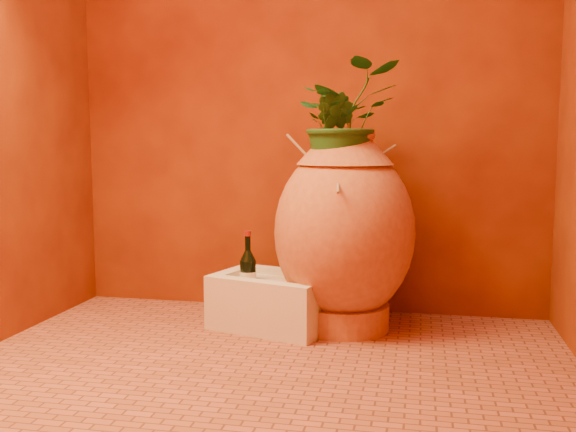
% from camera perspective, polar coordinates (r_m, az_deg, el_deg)
% --- Properties ---
extents(floor, '(2.50, 2.50, 0.00)m').
position_cam_1_polar(floor, '(2.60, -2.34, -13.62)').
color(floor, '#9C4C33').
rests_on(floor, ground).
extents(wall_back, '(2.50, 0.02, 2.50)m').
position_cam_1_polar(wall_back, '(3.44, 1.70, 12.46)').
color(wall_back, '#5B1905').
rests_on(wall_back, ground).
extents(amphora, '(0.88, 0.88, 0.96)m').
position_cam_1_polar(amphora, '(3.07, 5.02, -1.36)').
color(amphora, '#B86733').
rests_on(amphora, floor).
extents(stone_basin, '(0.63, 0.53, 0.26)m').
position_cam_1_polar(stone_basin, '(3.14, -1.33, -7.69)').
color(stone_basin, beige).
rests_on(stone_basin, floor).
extents(wine_bottle_a, '(0.08, 0.08, 0.33)m').
position_cam_1_polar(wine_bottle_a, '(3.12, -3.58, -5.23)').
color(wine_bottle_a, black).
rests_on(wine_bottle_a, stone_basin).
extents(wine_bottle_b, '(0.08, 0.08, 0.35)m').
position_cam_1_polar(wine_bottle_b, '(3.08, 0.69, -5.26)').
color(wine_bottle_b, black).
rests_on(wine_bottle_b, stone_basin).
extents(wine_bottle_c, '(0.08, 0.08, 0.33)m').
position_cam_1_polar(wine_bottle_c, '(3.11, 0.87, -5.27)').
color(wine_bottle_c, black).
rests_on(wine_bottle_c, stone_basin).
extents(wall_tap, '(0.08, 0.17, 0.18)m').
position_cam_1_polar(wall_tap, '(3.30, 4.63, 3.73)').
color(wall_tap, '#A57226').
rests_on(wall_tap, wall_back).
extents(plant_main, '(0.63, 0.61, 0.54)m').
position_cam_1_polar(plant_main, '(3.04, 4.99, 8.48)').
color(plant_main, '#1A491A').
rests_on(plant_main, amphora).
extents(plant_side, '(0.25, 0.22, 0.38)m').
position_cam_1_polar(plant_side, '(3.00, 3.88, 7.28)').
color(plant_side, '#1A491A').
rests_on(plant_side, amphora).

